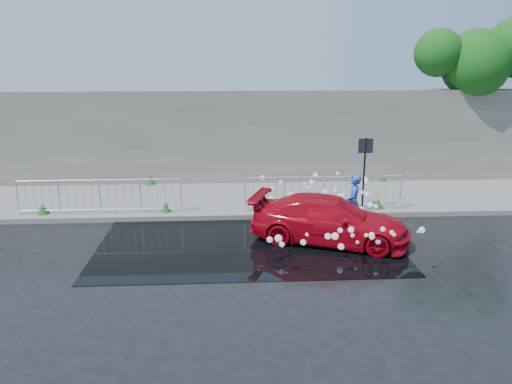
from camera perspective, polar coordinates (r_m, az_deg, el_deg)
ground at (r=12.76m, az=-3.00°, el=-7.41°), size 90.00×90.00×0.00m
pavement at (r=17.45m, az=-3.10°, el=-0.78°), size 30.00×4.00×0.15m
curb at (r=15.54m, az=-3.07°, el=-2.83°), size 30.00×0.25×0.16m
retaining_wall at (r=19.20m, az=-3.21°, el=6.31°), size 30.00×0.60×3.50m
puddle at (r=13.69m, az=-0.92°, el=-5.72°), size 8.00×5.00×0.01m
sign_post at (r=15.77m, az=12.31°, el=3.30°), size 0.45×0.06×2.50m
tree at (r=21.50m, az=24.50°, el=13.81°), size 5.05×2.60×6.34m
railing_left at (r=16.18m, az=-17.42°, el=-0.36°), size 5.05×0.05×1.10m
railing_right at (r=15.97m, az=7.72°, el=0.01°), size 5.05×0.05×1.10m
weeds at (r=16.88m, az=-3.73°, el=-0.49°), size 12.17×3.93×0.39m
water_spray at (r=14.39m, az=8.47°, el=-1.94°), size 3.64×5.70×1.07m
red_car at (r=13.68m, az=8.43°, el=-3.17°), size 4.62×3.14×1.24m
person at (r=14.61m, az=11.07°, el=-1.22°), size 0.52×0.68×1.66m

